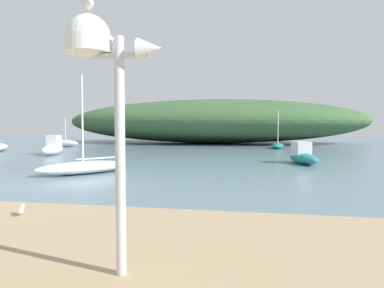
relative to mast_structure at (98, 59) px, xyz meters
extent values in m
plane|color=slate|center=(-4.54, 6.68, -2.78)|extent=(120.00, 120.00, 0.00)
ellipsoid|color=#3D6038|center=(-2.90, 36.54, -0.14)|extent=(36.45, 15.61, 5.28)
cylinder|color=silver|center=(0.26, 0.00, -1.17)|extent=(0.12, 0.12, 2.83)
cylinder|color=silver|center=(0.26, 0.00, 0.03)|extent=(0.76, 0.07, 0.07)
cylinder|color=white|center=(-0.12, 0.00, 0.16)|extent=(0.56, 0.56, 0.20)
sphere|color=white|center=(-0.12, 0.00, 0.26)|extent=(0.52, 0.52, 0.52)
cone|color=silver|center=(0.64, 0.00, 0.09)|extent=(0.29, 0.25, 0.25)
cylinder|color=orange|center=(-0.13, -0.01, 0.54)|extent=(0.01, 0.01, 0.05)
cylinder|color=orange|center=(-0.10, 0.01, 0.54)|extent=(0.01, 0.01, 0.05)
ellipsoid|color=white|center=(-0.12, 0.00, 0.63)|extent=(0.25, 0.25, 0.13)
ellipsoid|color=#9EA0A8|center=(-0.12, 0.00, 0.66)|extent=(0.22, 0.22, 0.05)
sphere|color=white|center=(-0.19, 0.07, 0.70)|extent=(0.09, 0.09, 0.09)
cone|color=gold|center=(-0.24, 0.12, 0.69)|extent=(0.06, 0.06, 0.03)
ellipsoid|color=white|center=(-5.18, 9.12, -2.52)|extent=(3.69, 3.89, 0.51)
cylinder|color=silver|center=(-5.18, 9.12, -0.53)|extent=(0.08, 0.08, 3.78)
cylinder|color=silver|center=(-4.79, 9.56, -2.17)|extent=(1.22, 1.35, 0.06)
ellipsoid|color=white|center=(-11.90, 17.23, -2.42)|extent=(1.44, 3.12, 0.73)
cube|color=silver|center=(-11.95, 17.52, -1.85)|extent=(0.91, 1.16, 0.92)
ellipsoid|color=teal|center=(4.26, 26.94, -2.53)|extent=(1.41, 3.03, 0.51)
cylinder|color=silver|center=(4.26, 26.94, -0.84)|extent=(0.08, 0.08, 3.16)
cylinder|color=silver|center=(4.32, 27.38, -2.17)|extent=(0.23, 1.31, 0.06)
ellipsoid|color=white|center=(-16.17, 25.94, -2.45)|extent=(2.97, 1.20, 0.67)
cylinder|color=silver|center=(-16.17, 25.94, -1.10)|extent=(0.08, 0.08, 2.43)
cylinder|color=silver|center=(-16.60, 25.99, -2.06)|extent=(1.30, 0.22, 0.06)
ellipsoid|color=teal|center=(4.58, 14.49, -2.49)|extent=(1.65, 2.98, 0.58)
cube|color=silver|center=(4.51, 14.76, -2.00)|extent=(1.00, 1.15, 0.80)
cylinder|color=orange|center=(-2.73, 2.08, -2.55)|extent=(0.01, 0.01, 0.05)
cylinder|color=orange|center=(-2.69, 2.10, -2.55)|extent=(0.01, 0.01, 0.05)
ellipsoid|color=white|center=(-2.71, 2.09, -2.47)|extent=(0.18, 0.25, 0.13)
ellipsoid|color=#9EA0A8|center=(-2.71, 2.09, -2.44)|extent=(0.16, 0.23, 0.04)
sphere|color=white|center=(-2.74, 2.18, -2.40)|extent=(0.09, 0.09, 0.09)
cone|color=gold|center=(-2.77, 2.24, -2.41)|extent=(0.04, 0.06, 0.02)
camera|label=1|loc=(1.77, -3.65, -0.80)|focal=30.66mm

